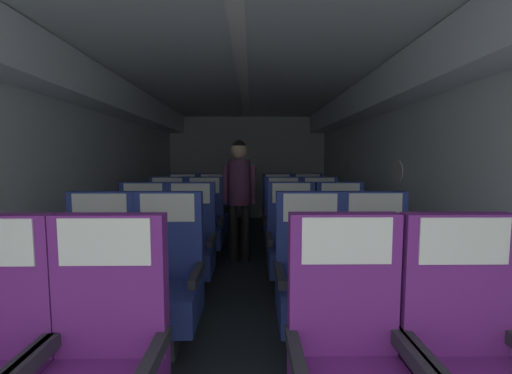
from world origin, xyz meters
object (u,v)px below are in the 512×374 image
at_px(seat_a_right_window, 351,373).
at_px(seat_b_right_window, 312,284).
at_px(seat_d_left_window, 166,227).
at_px(seat_e_left_aisle, 213,214).
at_px(seat_b_right_aisle, 378,283).
at_px(seat_e_right_aisle, 308,214).
at_px(seat_d_left_aisle, 204,227).
at_px(seat_e_left_window, 182,214).
at_px(seat_e_right_window, 278,214).
at_px(seat_c_right_aisle, 342,247).
at_px(seat_c_left_window, 142,247).
at_px(seat_d_right_aisle, 321,226).
at_px(seat_a_right_aisle, 473,373).
at_px(seat_d_right_window, 284,227).
at_px(seat_b_left_window, 96,284).
at_px(seat_c_left_aisle, 190,247).
at_px(seat_c_right_window, 292,246).
at_px(seat_b_left_aisle, 166,284).
at_px(flight_attendant, 239,187).

bearing_deg(seat_a_right_window, seat_b_right_window, 89.17).
bearing_deg(seat_d_left_window, seat_e_left_aisle, 62.68).
relative_size(seat_b_right_aisle, seat_e_right_aisle, 1.00).
distance_m(seat_d_left_aisle, seat_e_left_window, 1.05).
bearing_deg(seat_e_right_window, seat_c_right_aisle, -75.86).
height_order(seat_b_right_window, seat_d_left_window, same).
relative_size(seat_c_left_window, seat_d_right_aisle, 1.00).
xyz_separation_m(seat_a_right_aisle, seat_d_right_window, (-0.48, 2.83, 0.00)).
bearing_deg(seat_e_right_window, seat_e_right_aisle, -0.98).
distance_m(seat_b_left_window, seat_c_left_aisle, 1.04).
relative_size(seat_e_right_aisle, seat_e_right_window, 1.00).
xyz_separation_m(seat_c_left_aisle, seat_c_right_window, (1.01, 0.02, 0.00)).
bearing_deg(seat_e_left_aisle, seat_e_right_window, 1.46).
xyz_separation_m(seat_a_right_aisle, seat_b_left_aisle, (-1.49, 0.95, 0.00)).
bearing_deg(seat_b_right_aisle, flight_attendant, 117.64).
height_order(seat_e_right_aisle, seat_e_right_window, same).
distance_m(seat_e_left_window, seat_e_right_window, 1.50).
xyz_separation_m(seat_d_right_window, seat_e_left_window, (-1.50, 0.96, 0.00)).
bearing_deg(seat_d_left_aisle, seat_e_left_window, 117.08).
bearing_deg(seat_e_left_window, seat_c_right_aisle, -43.75).
bearing_deg(seat_c_right_window, flight_attendant, 118.54).
distance_m(seat_d_left_window, seat_d_right_aisle, 1.97).
height_order(seat_c_left_window, seat_d_left_window, same).
bearing_deg(seat_b_right_aisle, seat_e_right_window, 99.32).
height_order(seat_d_left_aisle, flight_attendant, flight_attendant).
bearing_deg(seat_a_right_window, seat_c_right_aisle, 75.35).
distance_m(seat_e_right_aisle, flight_attendant, 1.45).
xyz_separation_m(seat_e_left_window, seat_e_right_window, (1.50, 0.01, 0.00)).
bearing_deg(seat_c_left_window, seat_e_left_aisle, 75.82).
bearing_deg(seat_d_right_aisle, seat_e_left_window, 154.35).
xyz_separation_m(seat_b_right_window, seat_e_left_aisle, (-1.02, 2.84, 0.00)).
relative_size(seat_c_right_aisle, seat_e_right_aisle, 1.00).
bearing_deg(seat_c_left_aisle, seat_b_right_aisle, -32.17).
xyz_separation_m(seat_a_right_aisle, seat_b_left_window, (-1.97, 0.96, 0.00)).
xyz_separation_m(seat_b_right_aisle, seat_e_right_window, (-0.47, 2.86, 0.00)).
bearing_deg(seat_b_left_aisle, seat_d_left_aisle, 90.46).
bearing_deg(seat_c_left_window, flight_attendant, 48.40).
bearing_deg(seat_d_right_window, seat_d_left_window, 179.62).
bearing_deg(seat_c_left_window, seat_e_left_window, 90.22).
distance_m(seat_b_left_aisle, seat_c_left_aisle, 0.93).
height_order(seat_b_left_aisle, seat_c_left_window, same).
bearing_deg(seat_e_left_aisle, seat_c_left_window, -104.18).
xyz_separation_m(seat_d_right_aisle, seat_e_left_aisle, (-1.49, 0.93, 0.00)).
bearing_deg(seat_c_right_window, seat_b_right_aisle, -63.34).
relative_size(seat_c_right_aisle, flight_attendant, 0.70).
xyz_separation_m(seat_d_right_aisle, seat_e_right_aisle, (0.01, 0.95, 0.00)).
height_order(seat_a_right_aisle, seat_b_right_aisle, same).
bearing_deg(seat_e_left_aisle, seat_b_left_aisle, -89.75).
bearing_deg(seat_e_left_aisle, seat_d_left_window, -117.32).
relative_size(seat_a_right_aisle, seat_b_left_aisle, 1.00).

